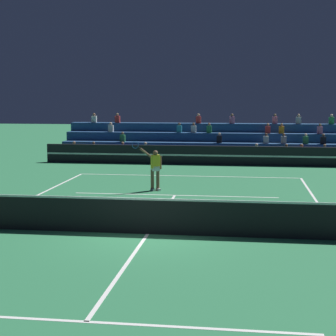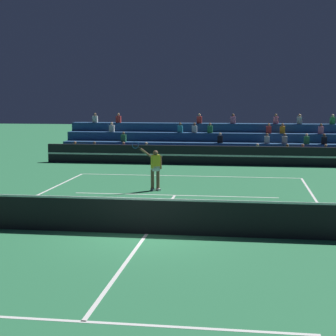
% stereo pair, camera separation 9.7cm
% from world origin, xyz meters
% --- Properties ---
extents(ground_plane, '(120.00, 120.00, 0.00)m').
position_xyz_m(ground_plane, '(0.00, 0.00, 0.00)').
color(ground_plane, '#2D7A4C').
extents(court_lines, '(11.10, 23.90, 0.01)m').
position_xyz_m(court_lines, '(0.00, 0.00, 0.00)').
color(court_lines, white).
rests_on(court_lines, ground).
extents(tennis_net, '(12.00, 0.10, 1.10)m').
position_xyz_m(tennis_net, '(0.00, 0.00, 0.54)').
color(tennis_net, '#2D6B38').
rests_on(tennis_net, ground).
extents(sponsor_banner_wall, '(18.00, 0.26, 1.10)m').
position_xyz_m(sponsor_banner_wall, '(0.00, 16.67, 0.55)').
color(sponsor_banner_wall, black).
rests_on(sponsor_banner_wall, ground).
extents(bleacher_stand, '(17.37, 3.80, 2.83)m').
position_xyz_m(bleacher_stand, '(0.02, 19.84, 0.83)').
color(bleacher_stand, navy).
rests_on(bleacher_stand, ground).
extents(tennis_player, '(1.17, 0.87, 2.20)m').
position_xyz_m(tennis_player, '(-0.98, 7.42, 0.98)').
color(tennis_player, brown).
rests_on(tennis_player, ground).
extents(tennis_ball, '(0.07, 0.07, 0.07)m').
position_xyz_m(tennis_ball, '(-4.03, 2.94, 0.03)').
color(tennis_ball, '#C6DB33').
rests_on(tennis_ball, ground).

